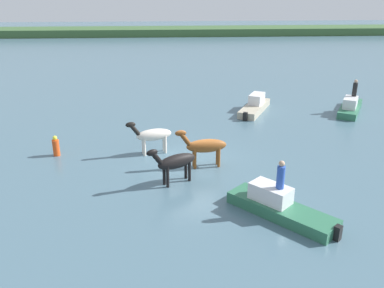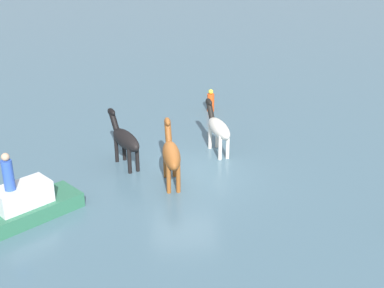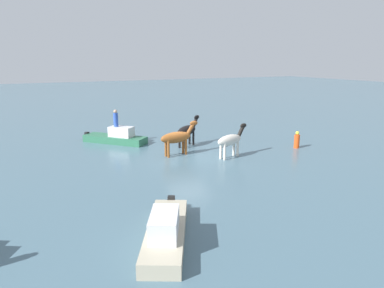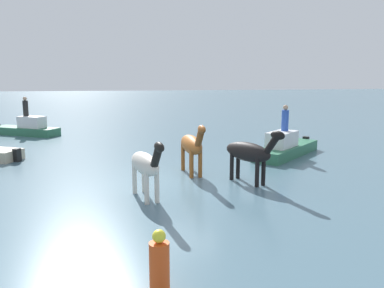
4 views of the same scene
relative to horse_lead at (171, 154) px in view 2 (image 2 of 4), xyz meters
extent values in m
plane|color=#476675|center=(-0.56, 0.47, -1.13)|extent=(152.67, 152.67, 0.00)
ellipsoid|color=brown|center=(0.09, 0.01, 0.01)|extent=(2.11, 0.84, 0.69)
cylinder|color=brown|center=(-0.50, -0.23, -0.56)|extent=(0.15, 0.15, 1.13)
cylinder|color=brown|center=(-0.54, 0.10, -0.56)|extent=(0.15, 0.15, 1.13)
cylinder|color=brown|center=(0.73, -0.08, -0.56)|extent=(0.15, 0.15, 1.13)
cylinder|color=brown|center=(0.69, 0.25, -0.56)|extent=(0.15, 0.15, 1.13)
cylinder|color=brown|center=(-0.99, -0.12, 0.46)|extent=(0.65, 0.31, 0.76)
ellipsoid|color=brown|center=(-1.20, -0.14, 0.77)|extent=(0.59, 0.30, 0.30)
ellipsoid|color=black|center=(-1.44, -1.73, -0.03)|extent=(2.01, 1.51, 0.67)
cylinder|color=black|center=(-1.87, -2.17, -0.58)|extent=(0.15, 0.15, 1.10)
cylinder|color=black|center=(-2.04, -1.89, -0.58)|extent=(0.15, 0.15, 1.10)
cylinder|color=black|center=(-0.84, -1.57, -0.58)|extent=(0.15, 0.15, 1.10)
cylinder|color=black|center=(-1.01, -1.29, -0.58)|extent=(0.15, 0.15, 1.10)
cylinder|color=black|center=(-2.35, -2.26, 0.41)|extent=(0.64, 0.51, 0.73)
ellipsoid|color=black|center=(-2.53, -2.37, 0.71)|extent=(0.59, 0.47, 0.29)
ellipsoid|color=silver|center=(-2.59, 1.88, -0.04)|extent=(2.04, 1.10, 0.66)
cylinder|color=silver|center=(-3.11, 1.56, -0.58)|extent=(0.14, 0.14, 1.08)
cylinder|color=silver|center=(-3.20, 1.87, -0.58)|extent=(0.14, 0.14, 1.08)
cylinder|color=silver|center=(-1.99, 1.89, -0.58)|extent=(0.14, 0.14, 1.08)
cylinder|color=silver|center=(-2.07, 2.20, -0.58)|extent=(0.14, 0.14, 1.08)
cylinder|color=black|center=(-3.59, 1.59, 0.38)|extent=(0.64, 0.39, 0.72)
ellipsoid|color=black|center=(-3.79, 1.53, 0.68)|extent=(0.58, 0.37, 0.29)
cube|color=#2D6B4C|center=(2.69, -4.93, -0.96)|extent=(4.09, 4.23, 0.64)
cube|color=silver|center=(2.31, -4.53, -0.29)|extent=(1.79, 1.82, 0.70)
cylinder|color=#2D51B2|center=(2.60, -4.76, 0.54)|extent=(0.32, 0.32, 0.95)
sphere|color=tan|center=(2.60, -4.76, 1.13)|extent=(0.24, 0.24, 0.24)
cylinder|color=#E54C19|center=(-7.89, 1.88, -0.68)|extent=(0.36, 0.36, 0.90)
sphere|color=yellow|center=(-7.89, 1.88, -0.11)|extent=(0.24, 0.24, 0.24)
camera|label=1|loc=(-1.74, -19.25, 7.86)|focal=38.86mm
camera|label=2|loc=(15.65, 0.34, 6.99)|focal=45.73mm
camera|label=3|loc=(8.05, 18.63, 4.65)|focal=31.78mm
camera|label=4|loc=(-14.21, 2.34, 2.65)|focal=36.40mm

